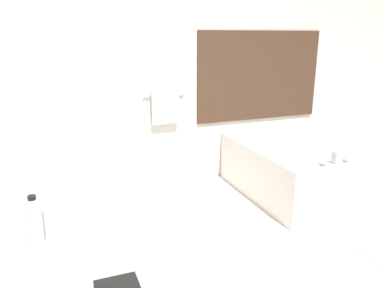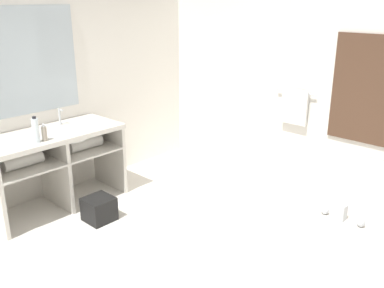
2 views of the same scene
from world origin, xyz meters
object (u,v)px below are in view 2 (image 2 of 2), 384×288
at_px(bathtub, 372,219).
at_px(soap_dispenser, 44,133).
at_px(waste_bin, 99,209).
at_px(water_bottle_2, 36,130).

relative_size(bathtub, soap_dispenser, 9.04).
bearing_deg(bathtub, waste_bin, -149.20).
height_order(bathtub, waste_bin, bathtub).
bearing_deg(bathtub, soap_dispenser, -148.19).
xyz_separation_m(water_bottle_2, soap_dispenser, (0.01, 0.08, -0.05)).
bearing_deg(waste_bin, water_bottle_2, -137.08).
bearing_deg(water_bottle_2, waste_bin, 42.92).
distance_m(water_bottle_2, soap_dispenser, 0.09).
bearing_deg(soap_dispenser, waste_bin, 37.21).
xyz_separation_m(bathtub, water_bottle_2, (-2.63, -1.70, 0.64)).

